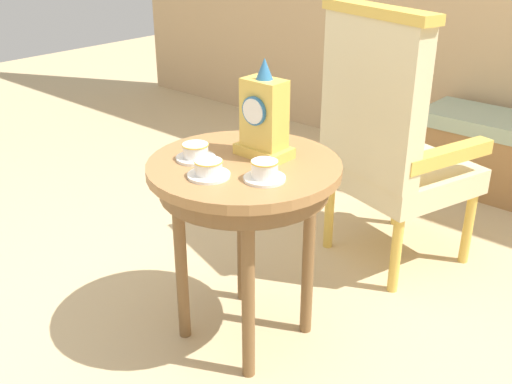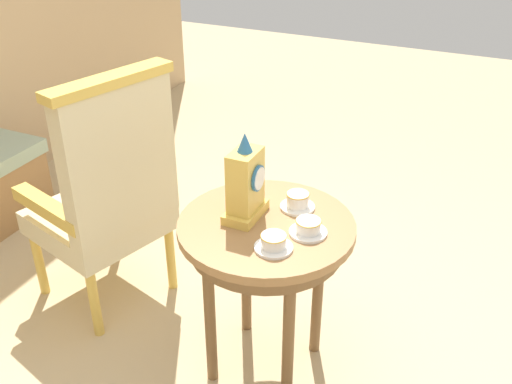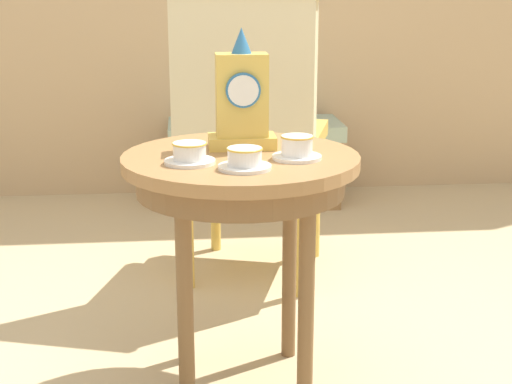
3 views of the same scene
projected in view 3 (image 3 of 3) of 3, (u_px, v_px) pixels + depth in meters
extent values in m
cylinder|color=#9E7042|center=(241.00, 161.00, 2.08)|extent=(0.65, 0.65, 0.03)
cylinder|color=brown|center=(241.00, 179.00, 2.09)|extent=(0.58, 0.58, 0.07)
cylinder|color=brown|center=(289.00, 257.00, 2.34)|extent=(0.04, 0.04, 0.66)
cylinder|color=brown|center=(184.00, 261.00, 2.31)|extent=(0.04, 0.04, 0.66)
cylinder|color=brown|center=(185.00, 305.00, 2.00)|extent=(0.04, 0.04, 0.66)
cylinder|color=brown|center=(306.00, 300.00, 2.03)|extent=(0.04, 0.04, 0.66)
cylinder|color=white|center=(190.00, 162.00, 1.97)|extent=(0.13, 0.13, 0.01)
cylinder|color=white|center=(190.00, 151.00, 1.96)|extent=(0.09, 0.09, 0.05)
torus|color=gold|center=(189.00, 144.00, 1.96)|extent=(0.09, 0.09, 0.00)
cylinder|color=white|center=(245.00, 167.00, 1.91)|extent=(0.14, 0.14, 0.01)
cylinder|color=white|center=(245.00, 156.00, 1.91)|extent=(0.09, 0.09, 0.05)
torus|color=gold|center=(245.00, 149.00, 1.90)|extent=(0.09, 0.09, 0.00)
cylinder|color=white|center=(297.00, 157.00, 2.02)|extent=(0.13, 0.13, 0.01)
cylinder|color=white|center=(297.00, 145.00, 2.01)|extent=(0.08, 0.08, 0.05)
torus|color=gold|center=(297.00, 137.00, 2.01)|extent=(0.09, 0.09, 0.00)
cube|color=gold|center=(242.00, 141.00, 2.15)|extent=(0.19, 0.11, 0.04)
cube|color=gold|center=(242.00, 95.00, 2.12)|extent=(0.14, 0.09, 0.23)
cylinder|color=teal|center=(243.00, 90.00, 2.06)|extent=(0.10, 0.01, 0.10)
cylinder|color=white|center=(243.00, 91.00, 2.06)|extent=(0.08, 0.00, 0.08)
cone|color=teal|center=(241.00, 40.00, 2.08)|extent=(0.06, 0.06, 0.07)
cube|color=beige|center=(255.00, 176.00, 3.02)|extent=(0.65, 0.65, 0.11)
cube|color=beige|center=(243.00, 90.00, 2.71)|extent=(0.52, 0.23, 0.64)
cube|color=gold|center=(313.00, 138.00, 2.93)|extent=(0.20, 0.47, 0.06)
cube|color=gold|center=(198.00, 133.00, 3.02)|extent=(0.20, 0.47, 0.06)
cylinder|color=gold|center=(315.00, 217.00, 3.25)|extent=(0.04, 0.04, 0.35)
cylinder|color=gold|center=(216.00, 212.00, 3.33)|extent=(0.04, 0.04, 0.35)
cylinder|color=gold|center=(301.00, 253.00, 2.83)|extent=(0.04, 0.04, 0.35)
cylinder|color=gold|center=(188.00, 245.00, 2.91)|extent=(0.04, 0.04, 0.35)
cube|color=#9EB299|center=(255.00, 129.00, 3.98)|extent=(0.90, 0.40, 0.08)
cube|color=#9E7042|center=(255.00, 170.00, 4.04)|extent=(0.87, 0.38, 0.36)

